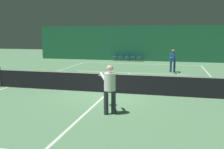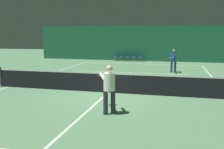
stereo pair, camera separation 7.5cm
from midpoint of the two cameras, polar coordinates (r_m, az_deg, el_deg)
The scene contains 14 objects.
ground_plane at distance 12.04m, azimuth -0.70°, elevation -4.16°, with size 60.00×60.00×0.00m, color #56845B.
backdrop_curtain at distance 26.19m, azimuth 7.44°, elevation 7.06°, with size 23.00×0.12×3.64m.
court_line_baseline_far at distance 23.59m, azimuth 6.58°, elevation 2.41°, with size 11.00×0.10×0.00m.
court_line_service_far at distance 18.19m, azimuth 4.37°, elevation 0.41°, with size 8.25×0.10×0.00m.
court_line_sideline_left at distance 14.41m, azimuth -22.41°, elevation -2.62°, with size 0.10×23.80×0.00m.
court_line_centre at distance 12.04m, azimuth -0.70°, elevation -4.15°, with size 0.10×12.80×0.00m.
tennis_net at distance 11.93m, azimuth -0.71°, elevation -1.78°, with size 12.00×0.10×1.07m.
player_near at distance 8.69m, azimuth -0.46°, elevation -2.57°, with size 1.03×1.37×1.74m.
player_far at distance 18.75m, azimuth 14.00°, elevation 3.43°, with size 0.54×1.39×1.68m.
courtside_chair_0 at distance 26.20m, azimuth 1.12°, elevation 4.21°, with size 0.44×0.44×0.84m.
courtside_chair_1 at distance 26.07m, azimuth 2.52°, elevation 4.18°, with size 0.44×0.44×0.84m.
courtside_chair_2 at distance 25.95m, azimuth 3.93°, elevation 4.14°, with size 0.44×0.44×0.84m.
courtside_chair_3 at distance 25.85m, azimuth 5.35°, elevation 4.10°, with size 0.44×0.44×0.84m.
courtside_chair_4 at distance 25.76m, azimuth 6.78°, elevation 4.06°, with size 0.44×0.44×0.84m.
Camera 2 is at (2.98, -11.33, 2.80)m, focal length 40.00 mm.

